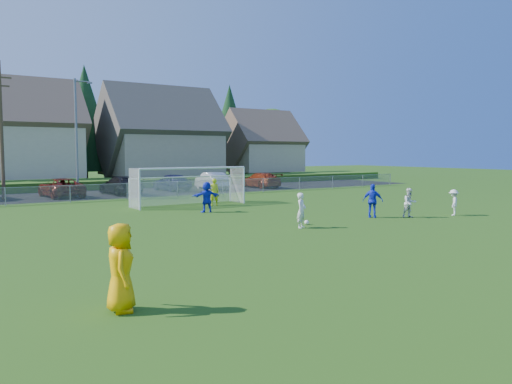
# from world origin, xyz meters

# --- Properties ---
(ground) EXTENTS (160.00, 160.00, 0.00)m
(ground) POSITION_xyz_m (0.00, 0.00, 0.00)
(ground) COLOR #193D0C
(ground) RESTS_ON ground
(asphalt_lot) EXTENTS (60.00, 60.00, 0.00)m
(asphalt_lot) POSITION_xyz_m (0.00, 27.50, 0.01)
(asphalt_lot) COLOR black
(asphalt_lot) RESTS_ON ground
(grass_embankment) EXTENTS (70.00, 6.00, 0.80)m
(grass_embankment) POSITION_xyz_m (0.00, 35.00, 0.40)
(grass_embankment) COLOR #1E420F
(grass_embankment) RESTS_ON ground
(soccer_ball) EXTENTS (0.22, 0.22, 0.22)m
(soccer_ball) POSITION_xyz_m (0.89, 4.97, 0.11)
(soccer_ball) COLOR white
(soccer_ball) RESTS_ON ground
(referee) EXTENTS (0.87, 1.09, 1.94)m
(referee) POSITION_xyz_m (-10.73, -2.88, 0.97)
(referee) COLOR #FEAD05
(referee) RESTS_ON ground
(player_white_a) EXTENTS (0.70, 0.64, 1.61)m
(player_white_a) POSITION_xyz_m (0.03, 4.29, 0.81)
(player_white_a) COLOR silver
(player_white_a) RESTS_ON ground
(player_white_b) EXTENTS (0.89, 0.78, 1.56)m
(player_white_b) POSITION_xyz_m (7.05, 3.95, 0.78)
(player_white_b) COLOR silver
(player_white_b) RESTS_ON ground
(player_white_c) EXTENTS (1.06, 0.95, 1.42)m
(player_white_c) POSITION_xyz_m (9.78, 3.23, 0.71)
(player_white_c) COLOR silver
(player_white_c) RESTS_ON ground
(player_blue_a) EXTENTS (0.98, 1.09, 1.78)m
(player_blue_a) POSITION_xyz_m (5.41, 5.02, 0.89)
(player_blue_a) COLOR #162BCF
(player_blue_a) RESTS_ON ground
(player_blue_b) EXTENTS (1.69, 0.74, 1.76)m
(player_blue_b) POSITION_xyz_m (-0.77, 11.97, 0.88)
(player_blue_b) COLOR #162BCF
(player_blue_b) RESTS_ON ground
(goalkeeper) EXTENTS (0.74, 0.59, 1.76)m
(goalkeeper) POSITION_xyz_m (1.29, 14.86, 0.88)
(goalkeeper) COLOR yellow
(goalkeeper) RESTS_ON ground
(car_c) EXTENTS (2.79, 5.36, 1.44)m
(car_c) POSITION_xyz_m (-5.60, 26.66, 0.72)
(car_c) COLOR #58120A
(car_c) RESTS_ON ground
(car_d) EXTENTS (2.47, 5.32, 1.50)m
(car_d) POSITION_xyz_m (-1.01, 26.36, 0.75)
(car_d) COLOR black
(car_d) RESTS_ON ground
(car_e) EXTENTS (2.24, 4.71, 1.56)m
(car_e) POSITION_xyz_m (4.01, 27.59, 0.78)
(car_e) COLOR #131444
(car_e) RESTS_ON ground
(car_f) EXTENTS (2.30, 5.03, 1.60)m
(car_f) POSITION_xyz_m (7.66, 26.93, 0.80)
(car_f) COLOR silver
(car_f) RESTS_ON ground
(car_g) EXTENTS (2.10, 5.00, 1.44)m
(car_g) POSITION_xyz_m (12.82, 26.60, 0.72)
(car_g) COLOR maroon
(car_g) RESTS_ON ground
(soccer_goal) EXTENTS (7.42, 1.90, 2.50)m
(soccer_goal) POSITION_xyz_m (0.00, 16.05, 1.63)
(soccer_goal) COLOR white
(soccer_goal) RESTS_ON ground
(chainlink_fence) EXTENTS (52.06, 0.06, 1.20)m
(chainlink_fence) POSITION_xyz_m (0.00, 22.00, 0.63)
(chainlink_fence) COLOR gray
(chainlink_fence) RESTS_ON ground
(streetlight) EXTENTS (1.38, 0.18, 9.00)m
(streetlight) POSITION_xyz_m (-4.45, 26.00, 4.84)
(streetlight) COLOR slate
(streetlight) RESTS_ON ground
(utility_pole) EXTENTS (1.60, 0.26, 10.00)m
(utility_pole) POSITION_xyz_m (-9.50, 27.00, 5.15)
(utility_pole) COLOR #473321
(utility_pole) RESTS_ON ground
(houses_row) EXTENTS (53.90, 11.45, 13.27)m
(houses_row) POSITION_xyz_m (1.97, 42.46, 7.33)
(houses_row) COLOR tan
(houses_row) RESTS_ON ground
(tree_row) EXTENTS (65.98, 12.36, 13.80)m
(tree_row) POSITION_xyz_m (1.04, 48.74, 6.91)
(tree_row) COLOR #382616
(tree_row) RESTS_ON ground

